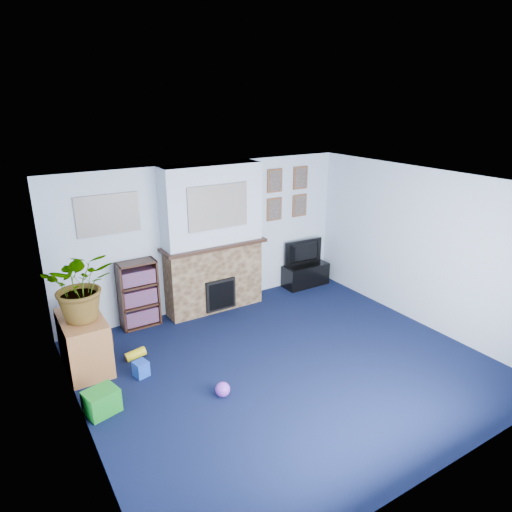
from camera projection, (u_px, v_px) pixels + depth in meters
floor at (285, 365)px, 6.04m from camera, size 5.00×4.50×0.01m
ceiling at (290, 185)px, 5.25m from camera, size 5.00×4.50×0.01m
wall_back at (207, 237)px, 7.45m from camera, size 5.00×0.04×2.40m
wall_front at (443, 369)px, 3.84m from camera, size 5.00×0.04×2.40m
wall_left at (76, 334)px, 4.40m from camera, size 0.04×4.50×2.40m
wall_right at (422, 248)px, 6.88m from camera, size 0.04×4.50×2.40m
chimney_breast at (213, 241)px, 7.29m from camera, size 1.72×0.50×2.40m
collage_main at (218, 207)px, 6.92m from camera, size 1.00×0.03×0.68m
collage_left at (108, 215)px, 6.47m from camera, size 0.90×0.03×0.58m
portrait_tl at (275, 181)px, 7.81m from camera, size 0.30×0.03×0.40m
portrait_tr at (300, 178)px, 8.09m from camera, size 0.30×0.03×0.40m
portrait_bl at (274, 209)px, 7.98m from camera, size 0.30×0.03×0.40m
portrait_br at (299, 205)px, 8.25m from camera, size 0.30×0.03×0.40m
tv_stand at (306, 274)px, 8.53m from camera, size 0.86×0.36×0.41m
television at (306, 253)px, 8.41m from camera, size 0.79×0.15×0.45m
bookshelf at (139, 295)px, 6.94m from camera, size 0.58×0.28×1.05m
sideboard at (84, 343)px, 5.89m from camera, size 0.51×0.92×0.72m
potted_plant at (81, 285)px, 5.60m from camera, size 0.97×0.89×0.92m
mantel_clock at (211, 240)px, 7.21m from camera, size 0.10×0.06×0.14m
mantel_candle at (235, 235)px, 7.42m from camera, size 0.05×0.05×0.18m
mantel_teddy at (177, 246)px, 6.93m from camera, size 0.14×0.14×0.14m
mantel_can at (255, 233)px, 7.63m from camera, size 0.06×0.06×0.13m
green_crate at (102, 401)px, 5.10m from camera, size 0.41×0.36×0.28m
toy_ball at (223, 389)px, 5.39m from camera, size 0.18×0.18×0.18m
toy_block at (141, 368)px, 5.78m from camera, size 0.20×0.20×0.20m
toy_tube at (136, 354)px, 6.17m from camera, size 0.28×0.13×0.16m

